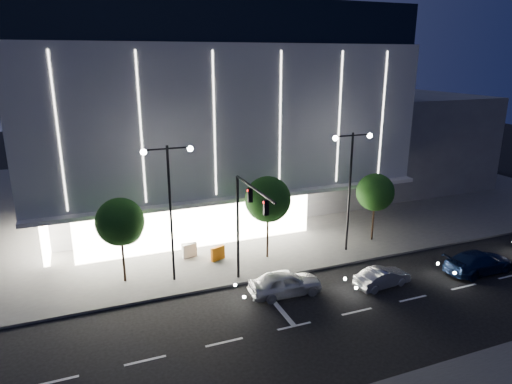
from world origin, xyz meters
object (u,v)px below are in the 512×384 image
object	(u,v)px
traffic_mast	(246,214)
barrier_d	(189,250)
car_third	(479,262)
barrier_b	(190,250)
tree_mid	(268,202)
tree_left	(121,224)
car_lead	(285,283)
street_lamp_west	(170,194)
barrier_c	(218,253)
street_lamp_east	(350,175)
tree_right	(375,194)
car_second	(383,277)

from	to	relation	value
traffic_mast	barrier_d	world-z (taller)	traffic_mast
car_third	barrier_b	size ratio (longest dim) A/B	4.67
tree_mid	barrier_b	xyz separation A→B (m)	(-5.26, 2.04, -3.68)
traffic_mast	barrier_b	world-z (taller)	traffic_mast
tree_left	barrier_d	world-z (taller)	tree_left
car_lead	barrier_b	xyz separation A→B (m)	(-4.24, 7.24, -0.13)
street_lamp_west	barrier_b	bearing A→B (deg)	60.09
street_lamp_west	barrier_c	xyz separation A→B (m)	(3.51, 1.83, -5.31)
street_lamp_east	barrier_d	bearing A→B (deg)	163.97
tree_right	barrier_c	xyz separation A→B (m)	(-12.51, 0.81, -3.23)
tree_left	tree_mid	size ratio (longest dim) A/B	0.93
car_second	car_third	xyz separation A→B (m)	(7.29, -0.74, 0.12)
tree_left	tree_mid	xyz separation A→B (m)	(10.00, 0.00, 0.30)
barrier_b	barrier_c	distance (m)	2.14
traffic_mast	tree_right	bearing A→B (deg)	17.02
tree_right	car_second	size ratio (longest dim) A/B	1.46
street_lamp_west	car_second	distance (m)	14.40
tree_right	barrier_d	xyz separation A→B (m)	(-14.25, 2.21, -3.23)
barrier_b	car_third	bearing A→B (deg)	-41.51
car_second	barrier_c	bearing A→B (deg)	43.59
tree_left	car_second	world-z (taller)	tree_left
tree_mid	car_second	distance (m)	9.11
car_lead	barrier_d	size ratio (longest dim) A/B	4.14
street_lamp_east	car_third	world-z (taller)	street_lamp_east
car_lead	street_lamp_east	bearing A→B (deg)	-57.18
tree_mid	barrier_d	distance (m)	6.79
tree_mid	street_lamp_west	bearing A→B (deg)	-171.74
street_lamp_east	tree_left	bearing A→B (deg)	176.35
tree_left	tree_right	distance (m)	19.00
traffic_mast	tree_left	size ratio (longest dim) A/B	1.24
tree_left	tree_mid	bearing A→B (deg)	0.00
traffic_mast	car_third	bearing A→B (deg)	-13.02
car_lead	barrier_c	distance (m)	6.50
tree_left	car_third	bearing A→B (deg)	-17.92
car_third	car_second	bearing A→B (deg)	82.61
traffic_mast	car_lead	distance (m)	4.94
street_lamp_west	barrier_b	distance (m)	6.38
barrier_b	barrier_d	bearing A→B (deg)	72.71
street_lamp_east	car_third	bearing A→B (deg)	-43.91
street_lamp_east	tree_right	world-z (taller)	street_lamp_east
traffic_mast	tree_mid	world-z (taller)	traffic_mast
tree_mid	car_third	bearing A→B (deg)	-30.24
tree_left	barrier_c	xyz separation A→B (m)	(6.49, 0.81, -3.38)
street_lamp_east	car_lead	distance (m)	9.66
street_lamp_west	car_third	world-z (taller)	street_lamp_west
street_lamp_east	barrier_b	distance (m)	12.80
car_second	street_lamp_west	bearing A→B (deg)	59.48
street_lamp_east	tree_mid	size ratio (longest dim) A/B	1.46
tree_left	car_second	xyz separation A→B (m)	(15.17, -6.53, -3.41)
tree_left	car_lead	size ratio (longest dim) A/B	1.26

